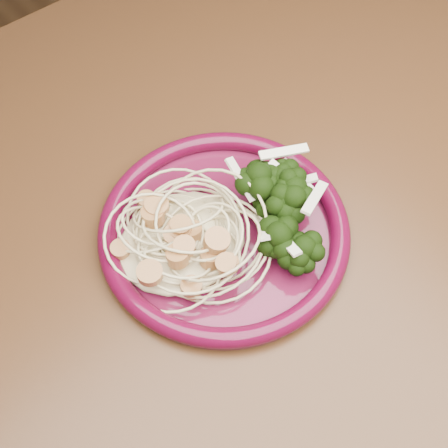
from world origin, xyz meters
name	(u,v)px	position (x,y,z in m)	size (l,w,h in m)	color
dining_table	(281,240)	(0.00, 0.00, 0.65)	(1.20, 0.80, 0.75)	#472814
dinner_plate	(224,231)	(-0.09, 0.00, 0.76)	(0.30, 0.30, 0.02)	#510E28
spaghetti_pile	(181,236)	(-0.12, 0.01, 0.77)	(0.12, 0.11, 0.03)	beige
scallop_cluster	(179,216)	(-0.12, 0.01, 0.80)	(0.11, 0.11, 0.04)	tan
broccoli_pile	(275,205)	(-0.04, -0.02, 0.78)	(0.08, 0.13, 0.05)	black
onion_garnish	(278,185)	(-0.04, -0.02, 0.81)	(0.06, 0.09, 0.05)	#E9E5C6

